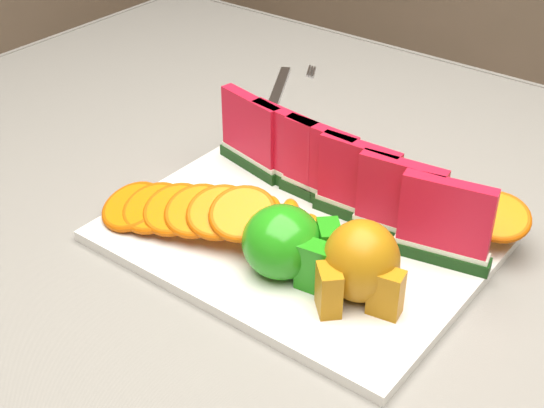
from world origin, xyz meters
TOP-DOWN VIEW (x-y plane):
  - table at (0.00, 0.00)m, footprint 1.40×0.90m
  - tablecloth at (0.00, 0.00)m, footprint 1.53×1.03m
  - platter at (-0.04, -0.06)m, footprint 0.40×0.30m
  - apple_cluster at (-0.01, -0.12)m, footprint 0.12×0.10m
  - pear_cluster at (0.07, -0.11)m, footprint 0.10×0.11m
  - fork at (-0.30, 0.25)m, footprint 0.09×0.19m
  - watermelon_row at (-0.03, 0.00)m, footprint 0.39×0.07m
  - orange_fan_front at (-0.14, -0.13)m, footprint 0.22×0.13m
  - orange_fan_back at (-0.00, 0.06)m, footprint 0.37×0.10m
  - tangerine_segments at (-0.06, -0.06)m, footprint 0.16×0.06m

SIDE VIEW (x-z plane):
  - table at x=0.00m, z-range 0.28..1.03m
  - tablecloth at x=0.00m, z-range 0.62..0.82m
  - fork at x=-0.30m, z-range 0.76..0.76m
  - platter at x=-0.04m, z-range 0.76..0.77m
  - tangerine_segments at x=-0.06m, z-range 0.77..0.79m
  - orange_fan_back at x=0.00m, z-range 0.77..0.82m
  - orange_fan_front at x=-0.14m, z-range 0.77..0.83m
  - apple_cluster at x=-0.01m, z-range 0.76..0.84m
  - pear_cluster at x=0.07m, z-range 0.77..0.85m
  - watermelon_row at x=-0.03m, z-range 0.77..0.87m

